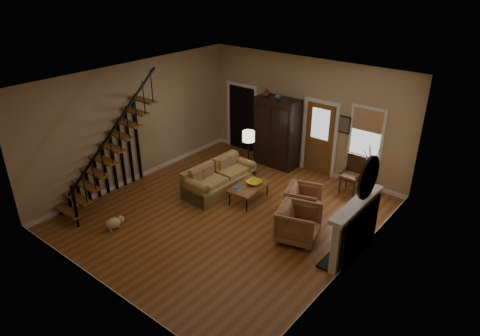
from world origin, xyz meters
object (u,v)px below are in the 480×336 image
Objects in this scene: armchair_left at (298,224)px; floor_lamp at (248,156)px; coffee_table at (249,193)px; armoire at (277,132)px; sofa at (220,178)px; armchair_right at (303,201)px; side_chair at (351,175)px.

floor_lamp is (-2.65, 1.60, 0.33)m from armchair_left.
floor_lamp is (-0.73, 0.92, 0.52)m from coffee_table.
armoire is 1.87× the size of coffee_table.
sofa is 2.54× the size of armchair_right.
coffee_table is at bearing -131.82° from side_chair.
floor_lamp is (-2.17, 0.60, 0.37)m from armchair_right.
coffee_table is 2.79m from side_chair.
armchair_left is at bearing -19.63° from coffee_table.
coffee_table is at bearing 84.90° from armchair_right.
armchair_right is at bearing -42.30° from armoire.
sofa is 1.39× the size of floor_lamp.
armoire reaches higher than armchair_right.
floor_lamp is at bearing -156.05° from side_chair.
coffee_table is at bearing -51.45° from floor_lamp.
sofa is 2.29× the size of armchair_left.
coffee_table is 1.39× the size of armchair_right.
armchair_left is 0.61× the size of floor_lamp.
floor_lamp reaches higher than side_chair.
armchair_right is (-0.48, 1.00, -0.04)m from armchair_left.
sofa is 2.91m from armchair_left.
armchair_right is at bearing 12.57° from coffee_table.
armchair_left is at bearing -172.09° from armchair_right.
side_chair is (2.78, 2.14, 0.13)m from sofa.
armoire reaches higher than sofa.
floor_lamp is at bearing 80.50° from sofa.
coffee_table is at bearing -72.77° from armoire.
armchair_left is 1.11m from armchair_right.
sofa is 0.95m from coffee_table.
armchair_left is at bearing -88.59° from side_chair.
armchair_right is at bearing -15.44° from floor_lamp.
sofa is 3.52m from side_chair.
armchair_left is (2.62, -2.95, -0.64)m from armoire.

